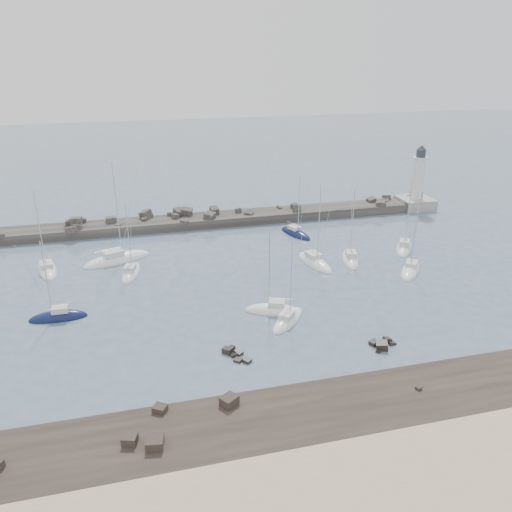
# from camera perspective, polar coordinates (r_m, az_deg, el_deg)

# --- Properties ---
(ground) EXTENTS (400.00, 400.00, 0.00)m
(ground) POSITION_cam_1_polar(r_m,az_deg,el_deg) (67.24, -0.83, -6.75)
(ground) COLOR #4C6076
(ground) RESTS_ON ground
(rock_shelf) EXTENTS (140.00, 12.00, 2.00)m
(rock_shelf) POSITION_cam_1_polar(r_m,az_deg,el_deg) (49.92, 5.11, -18.88)
(rock_shelf) COLOR black
(rock_shelf) RESTS_ON ground
(rock_cluster_near) EXTENTS (3.15, 3.89, 1.29)m
(rock_cluster_near) POSITION_cam_1_polar(r_m,az_deg,el_deg) (59.11, -2.32, -11.24)
(rock_cluster_near) COLOR black
(rock_cluster_near) RESTS_ON ground
(rock_cluster_far) EXTENTS (3.27, 2.80, 1.52)m
(rock_cluster_far) POSITION_cam_1_polar(r_m,az_deg,el_deg) (62.53, 14.21, -9.83)
(rock_cluster_far) COLOR black
(rock_cluster_far) RESTS_ON ground
(breakwater) EXTENTS (115.00, 7.43, 5.02)m
(breakwater) POSITION_cam_1_polar(r_m,az_deg,el_deg) (100.68, -10.10, 3.38)
(breakwater) COLOR #32302D
(breakwater) RESTS_ON ground
(lighthouse) EXTENTS (7.00, 7.00, 14.60)m
(lighthouse) POSITION_cam_1_polar(r_m,az_deg,el_deg) (116.45, 17.80, 6.72)
(lighthouse) COLOR gray
(lighthouse) RESTS_ON ground
(sailboat_1) EXTENTS (4.72, 9.29, 13.98)m
(sailboat_1) POSITION_cam_1_polar(r_m,az_deg,el_deg) (86.79, -22.75, -1.45)
(sailboat_1) COLOR white
(sailboat_1) RESTS_ON ground
(sailboat_2) EXTENTS (7.47, 2.42, 12.08)m
(sailboat_2) POSITION_cam_1_polar(r_m,az_deg,el_deg) (71.27, -21.65, -6.55)
(sailboat_2) COLOR #0F173F
(sailboat_2) RESTS_ON ground
(sailboat_3) EXTENTS (4.17, 7.98, 12.21)m
(sailboat_3) POSITION_cam_1_polar(r_m,az_deg,el_deg) (81.21, -14.07, -1.92)
(sailboat_3) COLOR white
(sailboat_3) RESTS_ON ground
(sailboat_4) EXTENTS (11.94, 7.44, 17.93)m
(sailboat_4) POSITION_cam_1_polar(r_m,az_deg,el_deg) (86.77, -15.59, -0.45)
(sailboat_4) COLOR white
(sailboat_4) RESTS_ON ground
(sailboat_5) EXTENTS (8.15, 4.95, 12.55)m
(sailboat_5) POSITION_cam_1_polar(r_m,az_deg,el_deg) (67.94, 2.02, -6.28)
(sailboat_5) COLOR white
(sailboat_5) RESTS_ON ground
(sailboat_6) EXTENTS (4.78, 9.70, 14.73)m
(sailboat_6) POSITION_cam_1_polar(r_m,az_deg,el_deg) (83.12, 6.69, -0.77)
(sailboat_6) COLOR white
(sailboat_6) RESTS_ON ground
(sailboat_7) EXTENTS (6.79, 7.09, 11.93)m
(sailboat_7) POSITION_cam_1_polar(r_m,az_deg,el_deg) (65.79, 3.66, -7.38)
(sailboat_7) COLOR white
(sailboat_7) RESTS_ON ground
(sailboat_8) EXTENTS (5.20, 8.57, 13.02)m
(sailboat_8) POSITION_cam_1_polar(r_m,az_deg,el_deg) (95.74, 4.55, 2.54)
(sailboat_8) COLOR #0F173F
(sailboat_8) RESTS_ON ground
(sailboat_9) EXTENTS (4.86, 8.69, 13.31)m
(sailboat_9) POSITION_cam_1_polar(r_m,az_deg,el_deg) (85.26, 10.72, -0.41)
(sailboat_9) COLOR white
(sailboat_9) RESTS_ON ground
(sailboat_10) EXTENTS (7.16, 8.06, 13.06)m
(sailboat_10) POSITION_cam_1_polar(r_m,az_deg,el_deg) (83.45, 17.23, -1.61)
(sailboat_10) COLOR white
(sailboat_10) RESTS_ON ground
(sailboat_11) EXTENTS (6.74, 8.30, 13.31)m
(sailboat_11) POSITION_cam_1_polar(r_m,az_deg,el_deg) (92.22, 16.55, 0.83)
(sailboat_11) COLOR white
(sailboat_11) RESTS_ON ground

